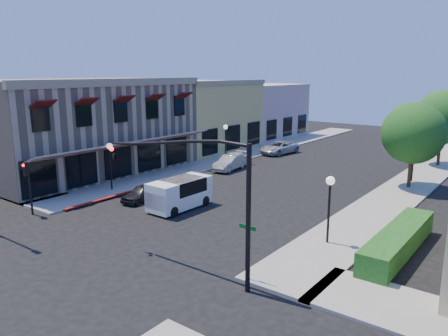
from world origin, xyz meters
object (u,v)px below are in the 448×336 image
Objects in this scene: parked_car_a at (142,193)px; white_van at (179,192)px; street_tree_a at (413,133)px; parked_car_b at (230,163)px; parked_car_c at (232,160)px; street_tree_b at (443,117)px; signal_mast_arm at (205,185)px; street_name_sign at (247,243)px; lamppost_left_near at (110,154)px; secondary_signal at (28,178)px; lamppost_right_far at (414,149)px; lamppost_right_near at (330,193)px; parked_car_d at (279,148)px; lamppost_left_far at (226,133)px.

white_van is at bearing -1.27° from parked_car_a.
street_tree_a is at bearing 53.75° from white_van.
parked_car_b reaches higher than parked_car_c.
parked_car_b is 1.20m from parked_car_c.
street_tree_b is 30.65m from signal_mast_arm.
street_name_sign is 17.05m from lamppost_left_near.
street_tree_a is at bearing 50.79° from secondary_signal.
lamppost_right_far is at bearing -92.15° from street_tree_b.
parked_car_d is (-14.70, 20.53, -2.06)m from lamppost_right_near.
street_tree_b is at bearing 54.21° from lamppost_left_near.
street_tree_a is 1.82× the size of lamppost_left_far.
street_tree_a reaches higher than parked_car_b.
parked_car_a is (-10.66, 6.10, -3.54)m from signal_mast_arm.
lamppost_left_far is 3.70m from parked_car_c.
parked_car_c is at bearing 110.87° from white_van.
lamppost_right_near reaches higher than white_van.
lamppost_right_far is at bearing -9.24° from parked_car_d.
lamppost_left_near is 0.89× the size of parked_car_b.
signal_mast_arm is at bearing -24.37° from lamppost_left_near.
street_tree_b is at bearing 61.23° from secondary_signal.
signal_mast_arm is (-2.94, -20.50, -0.11)m from street_tree_a.
street_name_sign is 0.70× the size of lamppost_left_near.
lamppost_right_near reaches higher than parked_car_a.
lamppost_left_far is at bearing 180.00° from street_tree_a.
street_name_sign is 0.70× the size of lamppost_right_near.
lamppost_right_far is 15.25m from parked_car_b.
parked_car_d is at bearing -166.98° from street_tree_b.
secondary_signal is (-16.80, -20.59, -1.88)m from street_tree_a.
lamppost_right_far is at bearing 58.04° from white_van.
lamppost_right_far is 1.10× the size of parked_car_a.
street_tree_a is 1.48× the size of parked_car_c.
lamppost_left_near is at bearing -90.00° from lamppost_left_far.
lamppost_right_near is 18.03m from parked_car_b.
lamppost_right_far is (-0.30, -8.00, -1.81)m from street_tree_b.
street_tree_a is 10.01m from street_tree_b.
lamppost_right_far is at bearing 45.13° from parked_car_a.
lamppost_right_far is (2.64, 22.50, -1.35)m from signal_mast_arm.
street_tree_a is at bearing 38.98° from lamppost_left_near.
lamppost_right_far reaches higher than white_van.
lamppost_left_far is at bearing 125.00° from signal_mast_arm.
street_tree_b is 28.22m from parked_car_a.
lamppost_left_near and lamppost_right_far have the same top height.
secondary_signal is (-16.80, -30.59, -2.23)m from street_tree_b.
street_tree_a is at bearing 40.81° from parked_car_a.
parked_car_c is at bearing 106.59° from parked_car_b.
white_van is at bearing -126.25° from street_tree_a.
parked_car_c is at bearing -141.34° from street_tree_b.
street_tree_a is 17.36m from lamppost_left_far.
secondary_signal is at bearing -158.22° from lamppost_right_near.
signal_mast_arm is 1.66× the size of parked_car_d.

